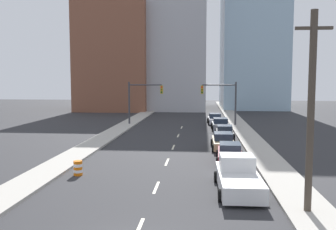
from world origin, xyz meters
TOP-DOWN VIEW (x-y plane):
  - sidewalk_left at (-7.56, 45.28)m, footprint 2.41×90.56m
  - sidewalk_right at (7.56, 45.28)m, footprint 2.41×90.56m
  - lane_stripe_at_2m at (0.00, 2.00)m, footprint 0.16×2.40m
  - lane_stripe_at_8m at (0.00, 8.01)m, footprint 0.16×2.40m
  - lane_stripe_at_15m at (0.00, 14.68)m, footprint 0.16×2.40m
  - lane_stripe_at_21m at (0.00, 20.86)m, footprint 0.16×2.40m
  - lane_stripe_at_28m at (0.00, 27.98)m, footprint 0.16×2.40m
  - lane_stripe_at_35m at (0.00, 35.22)m, footprint 0.16×2.40m
  - building_brick_left at (-14.89, 63.55)m, footprint 14.00×16.00m
  - building_office_center at (-2.69, 67.55)m, footprint 12.00×20.00m
  - building_glass_right at (13.35, 71.55)m, footprint 13.00×20.00m
  - traffic_signal_left at (-5.84, 37.20)m, footprint 4.72×0.35m
  - traffic_signal_right at (5.61, 37.20)m, footprint 4.72×0.35m
  - utility_pole_right_near at (7.39, 4.38)m, footprint 1.60×0.32m
  - traffic_barrel at (-5.33, 10.25)m, footprint 0.56×0.56m
  - pickup_truck_white at (4.58, 7.85)m, footprint 2.54×5.95m
  - sedan_maroon at (4.65, 14.97)m, footprint 2.17×4.65m
  - sedan_tan at (4.46, 20.37)m, footprint 2.11×4.80m
  - sedan_black at (4.98, 26.61)m, footprint 2.11×4.45m
  - sedan_gray at (4.85, 33.30)m, footprint 2.24×4.75m
  - sedan_silver at (4.39, 39.35)m, footprint 2.13×4.54m

SIDE VIEW (x-z plane):
  - lane_stripe_at_2m at x=0.00m, z-range 0.00..0.01m
  - lane_stripe_at_8m at x=0.00m, z-range 0.00..0.01m
  - lane_stripe_at_15m at x=0.00m, z-range 0.00..0.01m
  - lane_stripe_at_21m at x=0.00m, z-range 0.00..0.01m
  - lane_stripe_at_28m at x=0.00m, z-range 0.00..0.01m
  - lane_stripe_at_35m at x=0.00m, z-range 0.00..0.01m
  - sidewalk_left at x=-7.56m, z-range 0.00..0.18m
  - sidewalk_right at x=7.56m, z-range 0.00..0.18m
  - traffic_barrel at x=-5.33m, z-range 0.00..0.95m
  - sedan_black at x=4.98m, z-range -0.05..1.31m
  - sedan_maroon at x=4.65m, z-range -0.06..1.38m
  - sedan_gray at x=4.85m, z-range -0.06..1.39m
  - sedan_tan at x=4.46m, z-range -0.06..1.40m
  - sedan_silver at x=4.39m, z-range -0.07..1.42m
  - pickup_truck_white at x=4.58m, z-range -0.17..1.69m
  - traffic_signal_left at x=-5.84m, z-range 0.91..6.75m
  - traffic_signal_right at x=5.61m, z-range 0.91..6.75m
  - utility_pole_right_near at x=7.39m, z-range 0.12..9.28m
  - building_brick_left at x=-14.89m, z-range 0.00..20.88m
  - building_office_center at x=-2.69m, z-range 0.00..29.82m
  - building_glass_right at x=13.35m, z-range 0.00..38.59m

